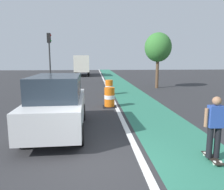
% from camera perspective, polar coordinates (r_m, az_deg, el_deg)
% --- Properties ---
extents(ground_plane, '(100.00, 100.00, 0.00)m').
position_cam_1_polar(ground_plane, '(5.68, -1.33, -17.80)').
color(ground_plane, '#2D2D30').
extents(bike_lane_strip, '(2.50, 80.00, 0.01)m').
position_cam_1_polar(bike_lane_strip, '(17.45, 4.24, 0.82)').
color(bike_lane_strip, '#2D755B').
rests_on(bike_lane_strip, ground).
extents(lane_divider_stripe, '(0.20, 80.00, 0.01)m').
position_cam_1_polar(lane_divider_stripe, '(17.28, -0.69, 0.76)').
color(lane_divider_stripe, silver).
rests_on(lane_divider_stripe, ground).
extents(skateboarder_on_lane, '(0.57, 0.81, 1.69)m').
position_cam_1_polar(skateboarder_on_lane, '(6.10, 25.66, -7.59)').
color(skateboarder_on_lane, black).
rests_on(skateboarder_on_lane, ground).
extents(parked_suv_nearest, '(2.02, 4.65, 2.04)m').
position_cam_1_polar(parked_suv_nearest, '(8.00, -14.32, -2.15)').
color(parked_suv_nearest, silver).
rests_on(parked_suv_nearest, ground).
extents(traffic_barrel_front, '(0.73, 0.73, 1.09)m').
position_cam_1_polar(traffic_barrel_front, '(11.83, -0.68, -0.66)').
color(traffic_barrel_front, orange).
rests_on(traffic_barrel_front, ground).
extents(traffic_barrel_mid, '(0.73, 0.73, 1.09)m').
position_cam_1_polar(traffic_barrel_mid, '(16.10, -0.79, 2.02)').
color(traffic_barrel_mid, orange).
rests_on(traffic_barrel_mid, ground).
extents(delivery_truck_down_block, '(2.52, 7.66, 3.23)m').
position_cam_1_polar(delivery_truck_down_block, '(35.92, -7.96, 8.10)').
color(delivery_truck_down_block, silver).
rests_on(delivery_truck_down_block, ground).
extents(traffic_light_corner, '(0.41, 0.32, 5.10)m').
position_cam_1_polar(traffic_light_corner, '(21.97, -16.30, 11.38)').
color(traffic_light_corner, '#2D2D2D').
rests_on(traffic_light_corner, ground).
extents(street_tree_sidewalk, '(2.40, 2.40, 5.00)m').
position_cam_1_polar(street_tree_sidewalk, '(20.17, 12.15, 12.23)').
color(street_tree_sidewalk, brown).
rests_on(street_tree_sidewalk, ground).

